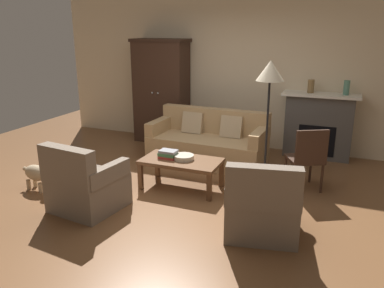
{
  "coord_description": "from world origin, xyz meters",
  "views": [
    {
      "loc": [
        1.97,
        -4.51,
        2.2
      ],
      "look_at": [
        -0.07,
        0.52,
        0.55
      ],
      "focal_mm": 36.39,
      "sensor_mm": 36.0,
      "label": 1
    }
  ],
  "objects_px": {
    "armoire": "(161,91)",
    "armchair_near_right": "(262,207)",
    "armchair_near_left": "(85,186)",
    "book_stack": "(168,154)",
    "floor_lamp": "(270,79)",
    "coffee_table": "(181,163)",
    "mantel_vase_jade": "(347,88)",
    "side_chair_wooden": "(307,156)",
    "couch": "(208,144)",
    "fruit_bowl": "(184,157)",
    "fireplace": "(318,125)",
    "dog": "(38,174)",
    "mantel_vase_bronze": "(311,86)"
  },
  "relations": [
    {
      "from": "book_stack",
      "to": "mantel_vase_jade",
      "type": "xyz_separation_m",
      "value": [
        2.22,
        2.13,
        0.76
      ]
    },
    {
      "from": "fireplace",
      "to": "book_stack",
      "type": "height_order",
      "value": "fireplace"
    },
    {
      "from": "armchair_near_left",
      "to": "floor_lamp",
      "type": "relative_size",
      "value": 0.49
    },
    {
      "from": "side_chair_wooden",
      "to": "fruit_bowl",
      "type": "bearing_deg",
      "value": -161.62
    },
    {
      "from": "fireplace",
      "to": "fruit_bowl",
      "type": "xyz_separation_m",
      "value": [
        -1.61,
        -2.11,
        -0.12
      ]
    },
    {
      "from": "armoire",
      "to": "fruit_bowl",
      "type": "distance_m",
      "value": 2.49
    },
    {
      "from": "armchair_near_right",
      "to": "floor_lamp",
      "type": "relative_size",
      "value": 0.51
    },
    {
      "from": "fireplace",
      "to": "side_chair_wooden",
      "type": "bearing_deg",
      "value": -90.25
    },
    {
      "from": "floor_lamp",
      "to": "book_stack",
      "type": "bearing_deg",
      "value": -165.09
    },
    {
      "from": "fireplace",
      "to": "armchair_near_left",
      "type": "relative_size",
      "value": 1.43
    },
    {
      "from": "armoire",
      "to": "dog",
      "type": "xyz_separation_m",
      "value": [
        -0.5,
        -2.88,
        -0.75
      ]
    },
    {
      "from": "couch",
      "to": "mantel_vase_jade",
      "type": "bearing_deg",
      "value": 24.43
    },
    {
      "from": "armoire",
      "to": "dog",
      "type": "relative_size",
      "value": 3.46
    },
    {
      "from": "coffee_table",
      "to": "side_chair_wooden",
      "type": "bearing_deg",
      "value": 18.68
    },
    {
      "from": "armoire",
      "to": "fruit_bowl",
      "type": "bearing_deg",
      "value": -56.62
    },
    {
      "from": "side_chair_wooden",
      "to": "coffee_table",
      "type": "bearing_deg",
      "value": -161.32
    },
    {
      "from": "book_stack",
      "to": "mantel_vase_jade",
      "type": "relative_size",
      "value": 1.06
    },
    {
      "from": "book_stack",
      "to": "mantel_vase_bronze",
      "type": "height_order",
      "value": "mantel_vase_bronze"
    },
    {
      "from": "armoire",
      "to": "mantel_vase_bronze",
      "type": "distance_m",
      "value": 2.78
    },
    {
      "from": "fruit_bowl",
      "to": "armchair_near_left",
      "type": "bearing_deg",
      "value": -128.2
    },
    {
      "from": "fruit_bowl",
      "to": "armchair_near_right",
      "type": "distance_m",
      "value": 1.56
    },
    {
      "from": "mantel_vase_bronze",
      "to": "floor_lamp",
      "type": "bearing_deg",
      "value": -101.32
    },
    {
      "from": "fruit_bowl",
      "to": "floor_lamp",
      "type": "relative_size",
      "value": 0.16
    },
    {
      "from": "armchair_near_left",
      "to": "dog",
      "type": "distance_m",
      "value": 1.01
    },
    {
      "from": "fireplace",
      "to": "armoire",
      "type": "relative_size",
      "value": 0.64
    },
    {
      "from": "floor_lamp",
      "to": "mantel_vase_jade",
      "type": "bearing_deg",
      "value": 62.75
    },
    {
      "from": "fireplace",
      "to": "armchair_near_right",
      "type": "bearing_deg",
      "value": -96.07
    },
    {
      "from": "armchair_near_right",
      "to": "book_stack",
      "type": "bearing_deg",
      "value": 151.51
    },
    {
      "from": "side_chair_wooden",
      "to": "couch",
      "type": "bearing_deg",
      "value": 159.06
    },
    {
      "from": "armchair_near_left",
      "to": "couch",
      "type": "bearing_deg",
      "value": 70.39
    },
    {
      "from": "coffee_table",
      "to": "book_stack",
      "type": "xyz_separation_m",
      "value": [
        -0.2,
        -0.01,
        0.11
      ]
    },
    {
      "from": "dog",
      "to": "armchair_near_right",
      "type": "bearing_deg",
      "value": -0.21
    },
    {
      "from": "coffee_table",
      "to": "floor_lamp",
      "type": "xyz_separation_m",
      "value": [
        1.1,
        0.33,
        1.18
      ]
    },
    {
      "from": "armoire",
      "to": "armchair_near_right",
      "type": "relative_size",
      "value": 2.18
    },
    {
      "from": "coffee_table",
      "to": "dog",
      "type": "height_order",
      "value": "coffee_table"
    },
    {
      "from": "dog",
      "to": "floor_lamp",
      "type": "bearing_deg",
      "value": 21.75
    },
    {
      "from": "armoire",
      "to": "mantel_vase_bronze",
      "type": "bearing_deg",
      "value": 1.24
    },
    {
      "from": "book_stack",
      "to": "floor_lamp",
      "type": "distance_m",
      "value": 1.72
    },
    {
      "from": "armchair_near_left",
      "to": "book_stack",
      "type": "bearing_deg",
      "value": 59.27
    },
    {
      "from": "mantel_vase_jade",
      "to": "armchair_near_right",
      "type": "height_order",
      "value": "mantel_vase_jade"
    },
    {
      "from": "mantel_vase_bronze",
      "to": "couch",
      "type": "bearing_deg",
      "value": -147.96
    },
    {
      "from": "coffee_table",
      "to": "mantel_vase_jade",
      "type": "relative_size",
      "value": 4.64
    },
    {
      "from": "armoire",
      "to": "coffee_table",
      "type": "height_order",
      "value": "armoire"
    },
    {
      "from": "mantel_vase_jade",
      "to": "dog",
      "type": "xyz_separation_m",
      "value": [
        -3.83,
        -2.94,
        -0.99
      ]
    },
    {
      "from": "book_stack",
      "to": "side_chair_wooden",
      "type": "height_order",
      "value": "side_chair_wooden"
    },
    {
      "from": "dog",
      "to": "mantel_vase_jade",
      "type": "bearing_deg",
      "value": 37.54
    },
    {
      "from": "coffee_table",
      "to": "armchair_near_left",
      "type": "xyz_separation_m",
      "value": [
        -0.83,
        -1.07,
        -0.05
      ]
    },
    {
      "from": "mantel_vase_jade",
      "to": "floor_lamp",
      "type": "height_order",
      "value": "floor_lamp"
    },
    {
      "from": "mantel_vase_bronze",
      "to": "floor_lamp",
      "type": "relative_size",
      "value": 0.12
    },
    {
      "from": "couch",
      "to": "armchair_near_right",
      "type": "relative_size",
      "value": 2.15
    }
  ]
}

